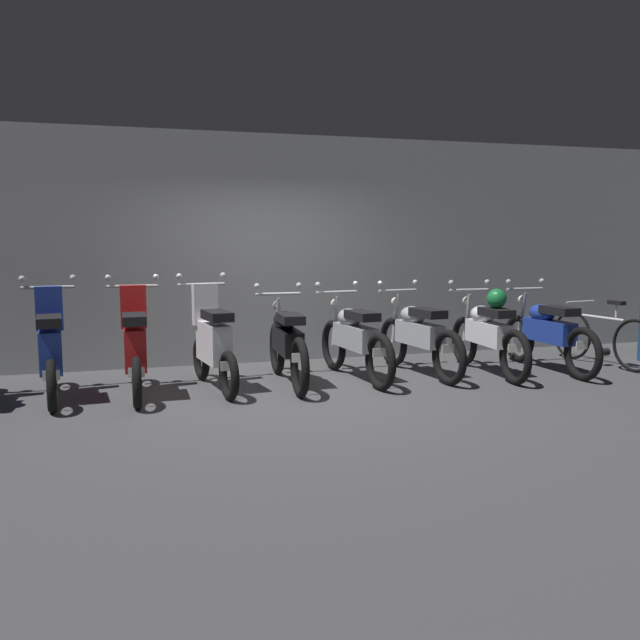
# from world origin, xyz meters

# --- Properties ---
(ground_plane) EXTENTS (80.00, 80.00, 0.00)m
(ground_plane) POSITION_xyz_m (0.00, 0.00, 0.00)
(ground_plane) COLOR #424244
(back_wall) EXTENTS (16.00, 0.30, 3.08)m
(back_wall) POSITION_xyz_m (0.00, 2.14, 1.54)
(back_wall) COLOR gray
(back_wall) RESTS_ON ground
(motorbike_slot_1) EXTENTS (0.59, 1.68, 1.29)m
(motorbike_slot_1) POSITION_xyz_m (-2.55, 0.50, 0.53)
(motorbike_slot_1) COLOR black
(motorbike_slot_1) RESTS_ON ground
(motorbike_slot_2) EXTENTS (0.59, 1.68, 1.29)m
(motorbike_slot_2) POSITION_xyz_m (-1.70, 0.42, 0.53)
(motorbike_slot_2) COLOR black
(motorbike_slot_2) RESTS_ON ground
(motorbike_slot_3) EXTENTS (0.59, 1.68, 1.29)m
(motorbike_slot_3) POSITION_xyz_m (-0.86, 0.51, 0.53)
(motorbike_slot_3) COLOR black
(motorbike_slot_3) RESTS_ON ground
(motorbike_slot_4) EXTENTS (0.59, 1.95, 1.15)m
(motorbike_slot_4) POSITION_xyz_m (0.00, 0.50, 0.49)
(motorbike_slot_4) COLOR black
(motorbike_slot_4) RESTS_ON ground
(motorbike_slot_5) EXTENTS (0.59, 1.95, 1.15)m
(motorbike_slot_5) POSITION_xyz_m (0.85, 0.56, 0.49)
(motorbike_slot_5) COLOR black
(motorbike_slot_5) RESTS_ON ground
(motorbike_slot_6) EXTENTS (0.59, 1.95, 1.15)m
(motorbike_slot_6) POSITION_xyz_m (1.70, 0.58, 0.49)
(motorbike_slot_6) COLOR black
(motorbike_slot_6) RESTS_ON ground
(motorbike_slot_7) EXTENTS (0.59, 1.95, 1.15)m
(motorbike_slot_7) POSITION_xyz_m (2.55, 0.38, 0.53)
(motorbike_slot_7) COLOR black
(motorbike_slot_7) RESTS_ON ground
(motorbike_slot_8) EXTENTS (0.59, 1.95, 1.15)m
(motorbike_slot_8) POSITION_xyz_m (3.40, 0.36, 0.49)
(motorbike_slot_8) COLOR black
(motorbike_slot_8) RESTS_ON ground
(bicycle) EXTENTS (0.50, 1.72, 0.89)m
(bicycle) POSITION_xyz_m (4.31, 0.45, 0.36)
(bicycle) COLOR black
(bicycle) RESTS_ON ground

